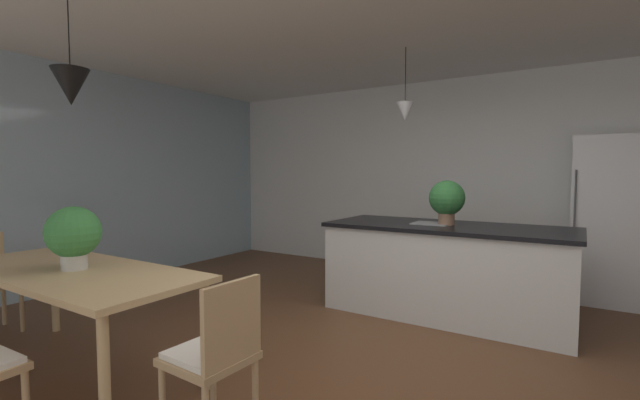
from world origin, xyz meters
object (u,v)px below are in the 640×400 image
object	(u,v)px
potted_plant_on_island	(447,199)
potted_plant_on_table	(73,234)
dining_table	(71,278)
refrigerator	(610,220)
chair_kitchen_end	(215,352)
vase_on_dining_table	(75,253)
kitchen_island	(446,269)

from	to	relation	value
potted_plant_on_island	potted_plant_on_table	world-z (taller)	potted_plant_on_island
dining_table	potted_plant_on_island	world-z (taller)	potted_plant_on_island
dining_table	potted_plant_on_island	distance (m)	3.28
dining_table	refrigerator	xyz separation A→B (m)	(3.27, 4.00, 0.23)
chair_kitchen_end	vase_on_dining_table	size ratio (longest dim) A/B	4.03
potted_plant_on_island	potted_plant_on_table	bearing A→B (deg)	-124.57
dining_table	potted_plant_on_table	xyz separation A→B (m)	(0.04, 0.00, 0.31)
chair_kitchen_end	refrigerator	world-z (taller)	refrigerator
potted_plant_on_table	vase_on_dining_table	xyz separation A→B (m)	(-0.04, 0.03, -0.14)
kitchen_island	refrigerator	distance (m)	1.99
vase_on_dining_table	potted_plant_on_table	bearing A→B (deg)	-34.42
chair_kitchen_end	kitchen_island	world-z (taller)	kitchen_island
refrigerator	potted_plant_on_island	xyz separation A→B (m)	(-1.40, -1.35, 0.25)
potted_plant_on_island	potted_plant_on_table	size ratio (longest dim) A/B	1.01
potted_plant_on_table	dining_table	bearing A→B (deg)	-175.91
refrigerator	potted_plant_on_island	size ratio (longest dim) A/B	4.10
kitchen_island	potted_plant_on_table	size ratio (longest dim) A/B	5.34
kitchen_island	potted_plant_on_table	bearing A→B (deg)	-124.72
chair_kitchen_end	potted_plant_on_table	distance (m)	1.46
kitchen_island	potted_plant_on_island	world-z (taller)	potted_plant_on_island
dining_table	chair_kitchen_end	distance (m)	1.42
chair_kitchen_end	refrigerator	distance (m)	4.44
dining_table	refrigerator	distance (m)	5.17
vase_on_dining_table	refrigerator	bearing A→B (deg)	50.58
potted_plant_on_island	kitchen_island	bearing A→B (deg)	0.00
dining_table	chair_kitchen_end	xyz separation A→B (m)	(1.41, -0.00, -0.21)
chair_kitchen_end	potted_plant_on_island	bearing A→B (deg)	80.14
vase_on_dining_table	dining_table	bearing A→B (deg)	-100.18
dining_table	vase_on_dining_table	bearing A→B (deg)	79.82
vase_on_dining_table	kitchen_island	bearing A→B (deg)	54.44
dining_table	refrigerator	world-z (taller)	refrigerator
refrigerator	vase_on_dining_table	bearing A→B (deg)	-129.42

